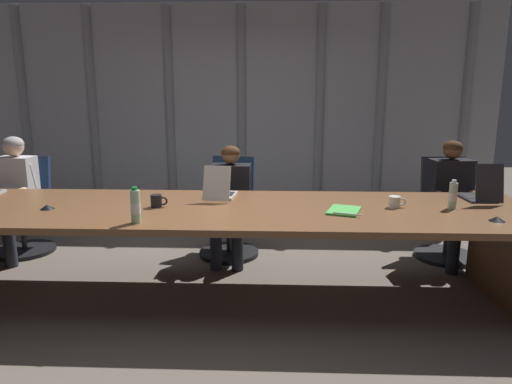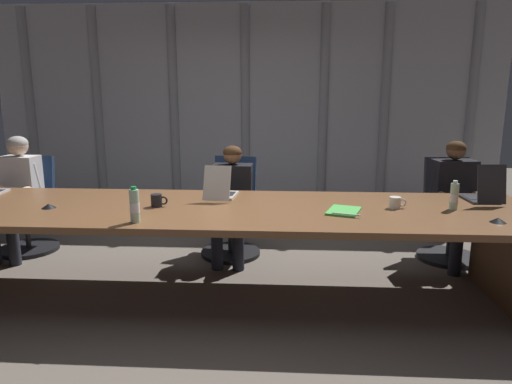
% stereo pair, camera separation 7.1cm
% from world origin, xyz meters
% --- Properties ---
extents(ground_plane, '(13.41, 13.41, 0.00)m').
position_xyz_m(ground_plane, '(0.00, 0.00, 0.00)').
color(ground_plane, '#6B6056').
extents(conference_table, '(4.96, 1.24, 0.74)m').
position_xyz_m(conference_table, '(0.00, 0.00, 0.62)').
color(conference_table, brown).
rests_on(conference_table, ground_plane).
extents(curtain_backdrop, '(6.70, 0.17, 2.74)m').
position_xyz_m(curtain_backdrop, '(-0.00, 2.74, 1.37)').
color(curtain_backdrop, '#B2B2B7').
rests_on(curtain_backdrop, ground_plane).
extents(laptop_left_mid, '(0.26, 0.43, 0.29)m').
position_xyz_m(laptop_left_mid, '(-0.01, 0.32, 0.80)').
color(laptop_left_mid, beige).
rests_on(laptop_left_mid, conference_table).
extents(laptop_center, '(0.24, 0.41, 0.33)m').
position_xyz_m(laptop_center, '(2.15, 0.30, 0.81)').
color(laptop_center, '#2D2D33').
rests_on(laptop_center, conference_table).
extents(office_chair_left_end, '(0.60, 0.60, 0.97)m').
position_xyz_m(office_chair_left_end, '(-2.14, 1.01, 0.36)').
color(office_chair_left_end, navy).
rests_on(office_chair_left_end, ground_plane).
extents(office_chair_left_mid, '(0.60, 0.61, 0.98)m').
position_xyz_m(office_chair_left_mid, '(-0.01, 1.01, 0.37)').
color(office_chair_left_mid, navy).
rests_on(office_chair_left_mid, ground_plane).
extents(office_chair_center, '(0.60, 0.60, 0.99)m').
position_xyz_m(office_chair_center, '(2.16, 1.01, 0.37)').
color(office_chair_center, '#2D2D38').
rests_on(office_chair_center, ground_plane).
extents(person_left_end, '(0.38, 0.56, 1.20)m').
position_xyz_m(person_left_end, '(-2.13, 0.85, 0.68)').
color(person_left_end, silver).
rests_on(person_left_end, ground_plane).
extents(person_left_mid, '(0.40, 0.55, 1.12)m').
position_xyz_m(person_left_mid, '(0.02, 0.84, 0.64)').
color(person_left_mid, black).
rests_on(person_left_mid, ground_plane).
extents(person_center, '(0.43, 0.57, 1.18)m').
position_xyz_m(person_center, '(2.14, 0.85, 0.66)').
color(person_center, black).
rests_on(person_center, ground_plane).
extents(water_bottle_primary, '(0.06, 0.06, 0.23)m').
position_xyz_m(water_bottle_primary, '(1.82, 0.03, 0.85)').
color(water_bottle_primary, '#ADD1B2').
rests_on(water_bottle_primary, conference_table).
extents(water_bottle_secondary, '(0.07, 0.07, 0.25)m').
position_xyz_m(water_bottle_secondary, '(-0.51, -0.47, 0.86)').
color(water_bottle_secondary, '#ADD1B2').
rests_on(water_bottle_secondary, conference_table).
extents(coffee_mug_near, '(0.13, 0.09, 0.09)m').
position_xyz_m(coffee_mug_near, '(1.39, 0.04, 0.79)').
color(coffee_mug_near, white).
rests_on(coffee_mug_near, conference_table).
extents(coffee_mug_far, '(0.13, 0.09, 0.10)m').
position_xyz_m(coffee_mug_far, '(-0.48, -0.02, 0.79)').
color(coffee_mug_far, black).
rests_on(coffee_mug_far, conference_table).
extents(conference_mic_left_side, '(0.11, 0.11, 0.03)m').
position_xyz_m(conference_mic_left_side, '(2.00, -0.32, 0.76)').
color(conference_mic_left_side, black).
rests_on(conference_mic_left_side, conference_table).
extents(conference_mic_middle, '(0.11, 0.11, 0.03)m').
position_xyz_m(conference_mic_middle, '(-1.31, -0.12, 0.76)').
color(conference_mic_middle, black).
rests_on(conference_mic_middle, conference_table).
extents(spiral_notepad, '(0.30, 0.36, 0.03)m').
position_xyz_m(spiral_notepad, '(0.97, -0.10, 0.75)').
color(spiral_notepad, '#4CB74C').
rests_on(spiral_notepad, conference_table).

